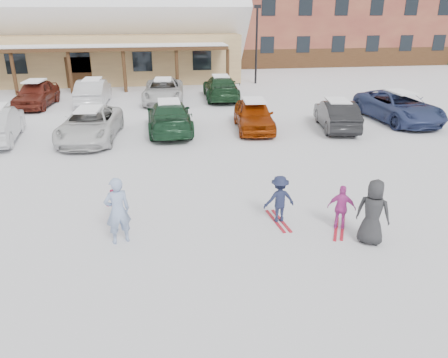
{
  "coord_description": "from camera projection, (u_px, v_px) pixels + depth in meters",
  "views": [
    {
      "loc": [
        -1.46,
        -10.49,
        5.63
      ],
      "look_at": [
        0.3,
        1.0,
        1.0
      ],
      "focal_mm": 35.0,
      "sensor_mm": 36.0,
      "label": 1
    }
  ],
  "objects": [
    {
      "name": "ground",
      "position": [
        219.0,
        227.0,
        11.92
      ],
      "size": [
        160.0,
        160.0,
        0.0
      ],
      "primitive_type": "plane",
      "color": "white",
      "rests_on": "ground"
    },
    {
      "name": "skis_child_navy",
      "position": [
        278.0,
        221.0,
        12.23
      ],
      "size": [
        0.35,
        1.41,
        0.03
      ],
      "primitive_type": "cube",
      "rotation": [
        0.0,
        0.0,
        3.25
      ],
      "color": "#AA1826",
      "rests_on": "ground"
    },
    {
      "name": "parked_car_3",
      "position": [
        169.0,
        117.0,
        20.67
      ],
      "size": [
        2.1,
        5.05,
        1.46
      ],
      "primitive_type": "imported",
      "rotation": [
        0.0,
        0.0,
        3.15
      ],
      "color": "#183C24",
      "rests_on": "ground"
    },
    {
      "name": "toddler_red",
      "position": [
        113.0,
        204.0,
        12.19
      ],
      "size": [
        0.56,
        0.54,
        0.91
      ],
      "primitive_type": "imported",
      "rotation": [
        0.0,
        0.0,
        3.75
      ],
      "color": "#CF2354",
      "rests_on": "ground"
    },
    {
      "name": "parked_car_10",
      "position": [
        163.0,
        91.0,
        27.0
      ],
      "size": [
        2.73,
        5.33,
        1.44
      ],
      "primitive_type": "imported",
      "rotation": [
        0.0,
        0.0,
        -0.07
      ],
      "color": "silver",
      "rests_on": "ground"
    },
    {
      "name": "skis_child_magenta",
      "position": [
        339.0,
        228.0,
        11.81
      ],
      "size": [
        0.78,
        1.35,
        0.03
      ],
      "primitive_type": "cube",
      "rotation": [
        0.0,
        0.0,
        2.7
      ],
      "color": "#AA1826",
      "rests_on": "ground"
    },
    {
      "name": "parked_car_4",
      "position": [
        254.0,
        115.0,
        21.0
      ],
      "size": [
        2.05,
        4.38,
        1.45
      ],
      "primitive_type": "imported",
      "rotation": [
        0.0,
        0.0,
        -0.08
      ],
      "color": "#8D2E05",
      "rests_on": "ground"
    },
    {
      "name": "parked_car_9",
      "position": [
        93.0,
        92.0,
        26.43
      ],
      "size": [
        1.74,
        4.69,
        1.53
      ],
      "primitive_type": "imported",
      "rotation": [
        0.0,
        0.0,
        3.12
      ],
      "color": "silver",
      "rests_on": "ground"
    },
    {
      "name": "parked_car_8",
      "position": [
        36.0,
        94.0,
        25.83
      ],
      "size": [
        2.2,
        4.63,
        1.53
      ],
      "primitive_type": "imported",
      "rotation": [
        0.0,
        0.0,
        -0.09
      ],
      "color": "maroon",
      "rests_on": "ground"
    },
    {
      "name": "parked_car_2",
      "position": [
        90.0,
        124.0,
        19.43
      ],
      "size": [
        2.73,
        5.22,
        1.4
      ],
      "primitive_type": "imported",
      "rotation": [
        0.0,
        0.0,
        -0.08
      ],
      "color": "silver",
      "rests_on": "ground"
    },
    {
      "name": "parked_car_6",
      "position": [
        399.0,
        107.0,
        22.54
      ],
      "size": [
        2.97,
        5.7,
        1.53
      ],
      "primitive_type": "imported",
      "rotation": [
        0.0,
        0.0,
        0.08
      ],
      "color": "navy",
      "rests_on": "ground"
    },
    {
      "name": "adult_skier",
      "position": [
        118.0,
        211.0,
        10.85
      ],
      "size": [
        0.75,
        0.61,
        1.76
      ],
      "primitive_type": "imported",
      "rotation": [
        0.0,
        0.0,
        3.48
      ],
      "color": "#8AA1CC",
      "rests_on": "ground"
    },
    {
      "name": "bystander_dark",
      "position": [
        373.0,
        212.0,
        10.84
      ],
      "size": [
        0.99,
        0.93,
        1.7
      ],
      "primitive_type": "imported",
      "rotation": [
        0.0,
        0.0,
        2.5
      ],
      "color": "#28282B",
      "rests_on": "ground"
    },
    {
      "name": "child_navy",
      "position": [
        279.0,
        199.0,
        11.98
      ],
      "size": [
        0.93,
        0.59,
        1.36
      ],
      "primitive_type": "imported",
      "rotation": [
        0.0,
        0.0,
        3.25
      ],
      "color": "#1B213D",
      "rests_on": "ground"
    },
    {
      "name": "child_magenta",
      "position": [
        342.0,
        208.0,
        11.59
      ],
      "size": [
        0.8,
        0.59,
        1.26
      ],
      "primitive_type": "imported",
      "rotation": [
        0.0,
        0.0,
        2.7
      ],
      "color": "#C73DA0",
      "rests_on": "ground"
    },
    {
      "name": "lamp_post",
      "position": [
        257.0,
        40.0,
        32.71
      ],
      "size": [
        0.5,
        0.25,
        5.69
      ],
      "color": "black",
      "rests_on": "ground"
    },
    {
      "name": "conifer_3",
      "position": [
        217.0,
        10.0,
        51.28
      ],
      "size": [
        3.96,
        3.96,
        9.18
      ],
      "color": "black",
      "rests_on": "ground"
    },
    {
      "name": "parked_car_5",
      "position": [
        336.0,
        115.0,
        21.17
      ],
      "size": [
        2.16,
        4.42,
        1.4
      ],
      "primitive_type": "imported",
      "rotation": [
        0.0,
        0.0,
        2.98
      ],
      "color": "black",
      "rests_on": "ground"
    },
    {
      "name": "day_lodge",
      "position": [
        58.0,
        28.0,
        34.87
      ],
      "size": [
        29.12,
        12.5,
        10.38
      ],
      "color": "tan",
      "rests_on": "ground"
    },
    {
      "name": "parked_car_11",
      "position": [
        221.0,
        88.0,
        27.94
      ],
      "size": [
        2.26,
        5.15,
        1.47
      ],
      "primitive_type": "imported",
      "rotation": [
        0.0,
        0.0,
        3.1
      ],
      "color": "#17371E",
      "rests_on": "ground"
    }
  ]
}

